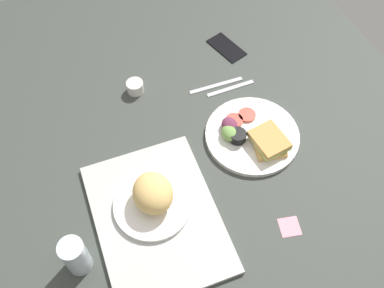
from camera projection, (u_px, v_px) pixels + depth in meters
ground_plane at (203, 156)px, 134.97cm from camera, size 190.00×150.00×3.00cm
serving_tray at (157, 218)px, 121.22cm from camera, size 45.74×34.02×1.60cm
bread_plate_near at (153, 197)px, 119.42cm from camera, size 21.74×21.74×10.00cm
plate_with_salad at (252, 135)px, 135.44cm from camera, size 29.23×29.23×5.40cm
drinking_glass at (76, 256)px, 109.56cm from camera, size 6.44×6.44×12.65cm
espresso_cup at (135, 87)px, 145.65cm from camera, size 5.60×5.60×4.00cm
fork at (231, 88)px, 147.66cm from camera, size 1.45×17.00×0.50cm
knife at (216, 85)px, 148.37cm from camera, size 1.99×19.03×0.50cm
cell_phone at (227, 47)px, 158.06cm from camera, size 15.90×11.19×0.80cm
sticky_note at (290, 227)px, 120.54cm from camera, size 6.64×6.64×0.12cm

